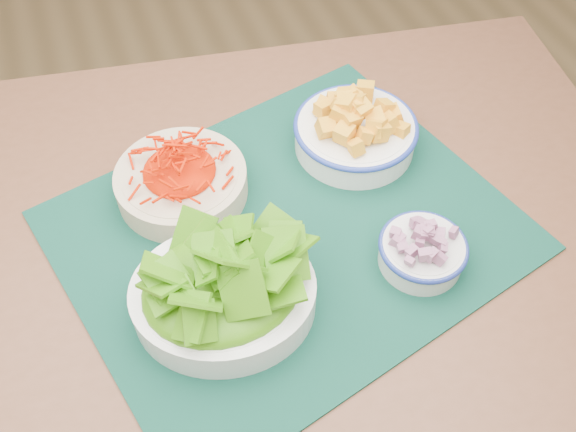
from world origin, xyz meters
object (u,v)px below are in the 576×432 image
at_px(carrot_bowl, 181,177).
at_px(squash_bowl, 356,125).
at_px(placemat, 288,230).
at_px(onion_bowl, 423,248).
at_px(table, 233,278).
at_px(lettuce_bowl, 222,287).

bearing_deg(carrot_bowl, squash_bowl, 0.30).
relative_size(placemat, onion_bowl, 4.39).
bearing_deg(onion_bowl, squash_bowl, 88.55).
relative_size(table, squash_bowl, 6.12).
bearing_deg(placemat, carrot_bowl, 121.43).
relative_size(placemat, squash_bowl, 2.65).
relative_size(carrot_bowl, lettuce_bowl, 0.85).
bearing_deg(carrot_bowl, table, -70.44).
relative_size(table, lettuce_bowl, 5.03).
bearing_deg(lettuce_bowl, onion_bowl, 9.76).
relative_size(table, onion_bowl, 10.13).
relative_size(table, placemat, 2.31).
xyz_separation_m(table, onion_bowl, (0.23, -0.12, 0.13)).
bearing_deg(placemat, onion_bowl, -51.59).
xyz_separation_m(table, squash_bowl, (0.24, 0.10, 0.14)).
bearing_deg(squash_bowl, table, -156.07).
bearing_deg(placemat, table, 156.49).
bearing_deg(squash_bowl, placemat, -142.28).
relative_size(squash_bowl, lettuce_bowl, 0.82).
bearing_deg(table, lettuce_bowl, -99.85).
height_order(squash_bowl, lettuce_bowl, lettuce_bowl).
distance_m(placemat, lettuce_bowl, 0.16).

